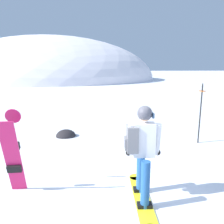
% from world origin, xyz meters
% --- Properties ---
extents(ground_plane, '(300.00, 300.00, 0.00)m').
position_xyz_m(ground_plane, '(0.00, 0.00, 0.00)').
color(ground_plane, white).
extents(ridge_peak_main, '(39.04, 35.14, 16.31)m').
position_xyz_m(ridge_peak_main, '(-7.45, 40.83, 0.00)').
color(ridge_peak_main, white).
rests_on(ridge_peak_main, ground).
extents(snowboarder_main, '(0.64, 1.84, 1.71)m').
position_xyz_m(snowboarder_main, '(0.35, -0.07, 0.92)').
color(snowboarder_main, yellow).
rests_on(snowboarder_main, ground).
extents(spare_snowboard, '(0.28, 0.48, 1.60)m').
position_xyz_m(spare_snowboard, '(-1.93, 0.35, 0.81)').
color(spare_snowboard, '#D11E5B').
rests_on(spare_snowboard, ground).
extents(piste_marker_near, '(0.20, 0.20, 1.90)m').
position_xyz_m(piste_marker_near, '(2.86, 2.68, 1.08)').
color(piste_marker_near, black).
rests_on(piste_marker_near, ground).
extents(rock_mid, '(0.68, 0.58, 0.47)m').
position_xyz_m(rock_mid, '(-1.36, 3.78, 0.00)').
color(rock_mid, '#282628').
rests_on(rock_mid, ground).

